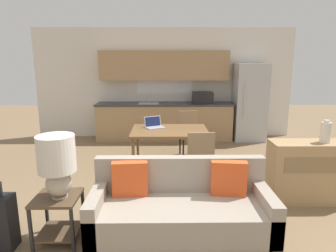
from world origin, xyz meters
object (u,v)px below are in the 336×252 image
object	(u,v)px
dining_table	(170,133)
side_table	(58,211)
credenza	(309,172)
dining_chair_far_right	(189,132)
couch	(181,207)
table_lamp	(57,162)
refrigerator	(249,102)
vase	(326,132)
dining_chair_near_right	(199,157)
laptop	(154,125)

from	to	relation	value
dining_table	side_table	xyz separation A→B (m)	(-1.23, -2.17, -0.32)
credenza	dining_chair_far_right	size ratio (longest dim) A/B	1.17
couch	side_table	bearing A→B (deg)	-174.76
side_table	table_lamp	distance (m)	0.57
refrigerator	vase	bearing A→B (deg)	-88.67
couch	side_table	size ratio (longest dim) A/B	3.75
dining_chair_far_right	vase	bearing A→B (deg)	-60.06
table_lamp	credenza	distance (m)	3.25
couch	dining_chair_far_right	xyz separation A→B (m)	(0.33, 2.87, 0.16)
couch	dining_table	bearing A→B (deg)	92.43
refrigerator	credenza	size ratio (longest dim) A/B	1.73
refrigerator	side_table	world-z (taller)	refrigerator
table_lamp	dining_table	bearing A→B (deg)	61.36
side_table	dining_chair_far_right	bearing A→B (deg)	61.15
couch	table_lamp	size ratio (longest dim) A/B	2.93
side_table	vase	distance (m)	3.46
table_lamp	couch	bearing A→B (deg)	6.05
dining_chair_near_right	laptop	world-z (taller)	laptop
side_table	laptop	xyz separation A→B (m)	(0.96, 2.35, 0.43)
dining_table	couch	bearing A→B (deg)	-87.57
refrigerator	dining_chair_far_right	xyz separation A→B (m)	(-1.56, -1.25, -0.43)
couch	dining_chair_near_right	world-z (taller)	dining_chair_near_right
vase	dining_chair_far_right	bearing A→B (deg)	127.94
couch	vase	distance (m)	2.21
side_table	table_lamp	world-z (taller)	table_lamp
couch	table_lamp	world-z (taller)	table_lamp
side_table	couch	bearing A→B (deg)	5.24
dining_table	couch	world-z (taller)	couch
dining_chair_near_right	dining_chair_far_right	bearing A→B (deg)	-94.09
refrigerator	dining_table	distance (m)	2.87
couch	laptop	world-z (taller)	laptop
side_table	dining_chair_near_right	size ratio (longest dim) A/B	0.57
dining_table	dining_chair_near_right	distance (m)	0.94
couch	side_table	world-z (taller)	couch
dining_chair_far_right	laptop	distance (m)	0.98
table_lamp	dining_chair_far_right	world-z (taller)	table_lamp
dining_chair_far_right	table_lamp	bearing A→B (deg)	-126.15
dining_chair_far_right	dining_table	bearing A→B (deg)	-124.83
refrigerator	dining_chair_near_right	size ratio (longest dim) A/B	2.03
credenza	vase	size ratio (longest dim) A/B	3.50
table_lamp	dining_chair_near_right	distance (m)	2.16
side_table	dining_chair_near_right	bearing A→B (deg)	39.02
side_table	dining_chair_far_right	world-z (taller)	dining_chair_far_right
vase	dining_table	bearing A→B (deg)	148.06
couch	table_lamp	distance (m)	1.41
table_lamp	dining_chair_far_right	bearing A→B (deg)	61.85
laptop	refrigerator	bearing A→B (deg)	13.73
side_table	vase	bearing A→B (deg)	15.22
couch	credenza	world-z (taller)	credenza
credenza	dining_chair_far_right	distance (m)	2.55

